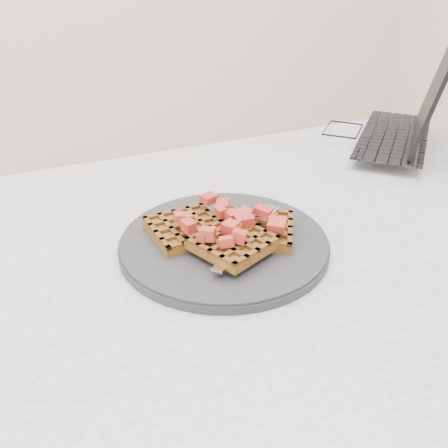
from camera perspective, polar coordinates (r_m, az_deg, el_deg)
name	(u,v)px	position (r m, az deg, el deg)	size (l,w,h in m)	color
table	(261,298)	(0.82, 4.29, -8.41)	(1.20, 0.80, 0.75)	silver
plate	(224,243)	(0.72, 0.00, -2.21)	(0.30, 0.30, 0.02)	#242427
waffles	(225,233)	(0.71, 0.14, -1.03)	(0.21, 0.19, 0.03)	brown
strawberry_pile	(224,215)	(0.70, 0.00, 1.00)	(0.15, 0.15, 0.02)	maroon
fork	(251,239)	(0.70, 3.13, -1.74)	(0.02, 0.18, 0.02)	silver
laptop	(382,128)	(1.14, 17.66, 10.37)	(0.40, 0.40, 0.23)	black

